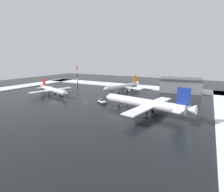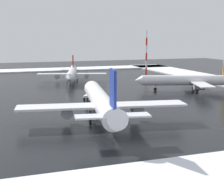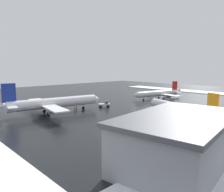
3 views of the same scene
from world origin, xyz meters
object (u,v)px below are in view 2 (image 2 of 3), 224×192
airplane_parked_starboard (101,102)px  ground_crew_beside_wing (100,107)px  pushback_tug (90,95)px  airplane_distant_tail (189,80)px  antenna_mast (146,53)px  airplane_far_rear (72,74)px  ground_crew_mid_apron (87,106)px

airplane_parked_starboard → ground_crew_beside_wing: size_ratio=22.67×
airplane_parked_starboard → pushback_tug: 22.68m
airplane_distant_tail → antenna_mast: bearing=-78.7°
ground_crew_beside_wing → antenna_mast: size_ratio=0.09×
airplane_far_rear → antenna_mast: bearing=122.3°
antenna_mast → airplane_far_rear: bearing=106.9°
airplane_distant_tail → ground_crew_mid_apron: size_ratio=18.52×
airplane_distant_tail → airplane_far_rear: airplane_distant_tail is taller
airplane_far_rear → airplane_distant_tail: bearing=59.3°
ground_crew_beside_wing → antenna_mast: 71.49m
airplane_far_rear → ground_crew_beside_wing: size_ratio=17.55×
ground_crew_mid_apron → airplane_far_rear: bearing=168.6°
pushback_tug → ground_crew_beside_wing: (-14.13, 1.54, -0.31)m
airplane_parked_starboard → ground_crew_mid_apron: size_ratio=22.67×
antenna_mast → airplane_parked_starboard: bearing=149.1°
airplane_far_rear → ground_crew_mid_apron: size_ratio=17.55×
airplane_far_rear → ground_crew_beside_wing: 49.64m
ground_crew_beside_wing → airplane_far_rear: bearing=-11.4°
airplane_far_rear → antenna_mast: antenna_mast is taller
airplane_distant_tail → airplane_far_rear: (30.69, 29.60, -0.19)m
airplane_distant_tail → pushback_tug: size_ratio=6.22×
airplane_far_rear → ground_crew_beside_wing: (-49.40, 4.43, -2.02)m
airplane_distant_tail → ground_crew_mid_apron: 39.96m
airplane_parked_starboard → pushback_tug: (22.23, -3.76, -2.53)m
pushback_tug → airplane_far_rear: bearing=24.4°
airplane_distant_tail → antenna_mast: 41.69m
pushback_tug → ground_crew_beside_wing: 14.22m
airplane_far_rear → pushback_tug: (-35.27, 2.89, -1.71)m
pushback_tug → ground_crew_mid_apron: bearing=-169.5°
ground_crew_beside_wing → airplane_parked_starboard: bearing=158.4°
airplane_far_rear → pushback_tug: bearing=10.7°
ground_crew_beside_wing → antenna_mast: antenna_mast is taller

